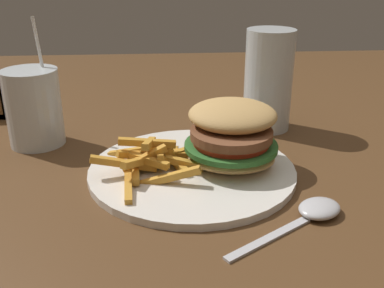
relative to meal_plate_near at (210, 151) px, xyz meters
name	(u,v)px	position (x,y,z in m)	size (l,w,h in m)	color
dining_table	(141,181)	(-0.10, 0.10, -0.10)	(1.69, 1.39, 0.75)	brown
meal_plate_near	(210,151)	(0.00, 0.00, 0.00)	(0.28, 0.28, 0.10)	white
beer_glass	(268,83)	(0.11, 0.16, 0.05)	(0.08, 0.08, 0.17)	silver
juice_glass	(34,111)	(-0.26, 0.12, 0.02)	(0.08, 0.08, 0.19)	silver
spoon	(315,211)	(0.11, -0.12, -0.02)	(0.16, 0.12, 0.01)	silver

